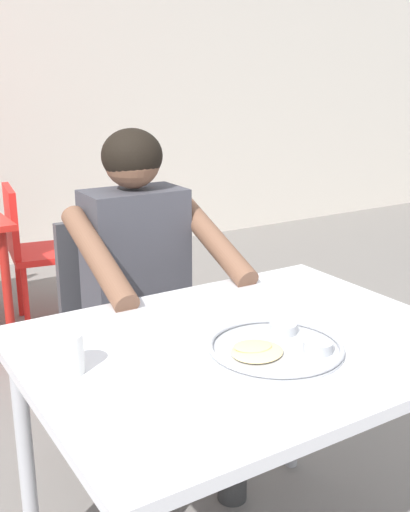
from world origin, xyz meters
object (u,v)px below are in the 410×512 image
object	(u,v)px
thali_tray	(277,346)
chair_red_right	(34,245)
chair_foreground	(123,318)
table_foreground	(245,369)
drinking_cup	(66,352)
diner_foreground	(147,279)

from	to	relation	value
thali_tray	chair_red_right	world-z (taller)	chair_red_right
chair_foreground	chair_red_right	distance (m)	1.34
table_foreground	chair_foreground	world-z (taller)	chair_foreground
drinking_cup	chair_foreground	size ratio (longest dim) A/B	0.11
drinking_cup	chair_foreground	distance (m)	0.97
thali_tray	chair_red_right	xyz separation A→B (m)	(0.08, 2.28, -0.29)
table_foreground	drinking_cup	xyz separation A→B (m)	(-0.44, 0.07, 0.13)
table_foreground	diner_foreground	world-z (taller)	diner_foreground
thali_tray	drinking_cup	xyz separation A→B (m)	(-0.47, 0.16, 0.04)
diner_foreground	chair_red_right	world-z (taller)	diner_foreground
chair_foreground	thali_tray	bearing A→B (deg)	-90.93
chair_foreground	diner_foreground	xyz separation A→B (m)	(-0.00, -0.22, 0.22)
chair_red_right	chair_foreground	bearing A→B (deg)	-92.65
thali_tray	drinking_cup	world-z (taller)	drinking_cup
chair_red_right	table_foreground	bearing A→B (deg)	-92.78
thali_tray	chair_foreground	distance (m)	0.98
chair_foreground	diner_foreground	distance (m)	0.31
table_foreground	chair_foreground	bearing A→B (deg)	87.03
thali_tray	chair_foreground	size ratio (longest dim) A/B	0.37
table_foreground	chair_red_right	world-z (taller)	chair_red_right
diner_foreground	chair_red_right	size ratio (longest dim) A/B	1.52
thali_tray	diner_foreground	world-z (taller)	diner_foreground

